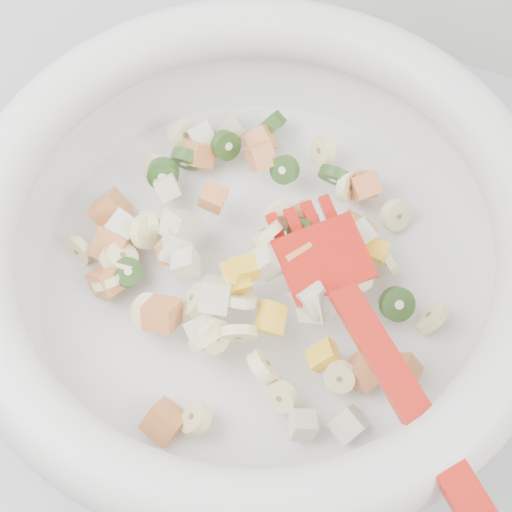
% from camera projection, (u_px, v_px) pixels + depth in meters
% --- Properties ---
extents(counter, '(2.00, 0.60, 0.90)m').
position_uv_depth(counter, '(150.00, 389.00, 1.04)').
color(counter, '#A1A2A7').
rests_on(counter, ground).
extents(mixing_bowl, '(0.43, 0.42, 0.12)m').
position_uv_depth(mixing_bowl, '(256.00, 246.00, 0.56)').
color(mixing_bowl, silver).
rests_on(mixing_bowl, counter).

